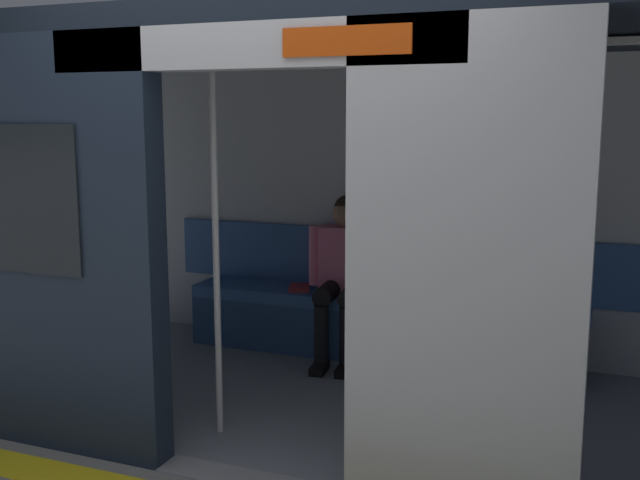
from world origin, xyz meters
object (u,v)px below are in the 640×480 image
object	(u,v)px
train_car	(323,161)
grab_pole_far	(371,256)
handbag	(404,287)
grab_pole_door	(216,245)
person_seated	(344,267)
book	(299,287)
bench_seat	(378,312)

from	to	relation	value
train_car	grab_pole_far	xyz separation A→B (m)	(-0.51, 0.63, -0.42)
handbag	grab_pole_door	xyz separation A→B (m)	(0.62, 1.58, 0.52)
person_seated	book	distance (m)	0.44
train_car	bench_seat	size ratio (longest dim) A/B	2.20
train_car	bench_seat	distance (m)	1.46
person_seated	book	size ratio (longest dim) A/B	5.43
person_seated	book	xyz separation A→B (m)	(0.38, -0.08, -0.20)
bench_seat	handbag	world-z (taller)	handbag
handbag	grab_pole_door	world-z (taller)	grab_pole_door
bench_seat	handbag	size ratio (longest dim) A/B	11.17
grab_pole_door	person_seated	bearing A→B (deg)	-97.55
train_car	bench_seat	world-z (taller)	train_car
train_car	book	size ratio (longest dim) A/B	29.09
bench_seat	book	distance (m)	0.64
bench_seat	book	bearing A→B (deg)	-2.17
person_seated	grab_pole_far	world-z (taller)	grab_pole_far
bench_seat	train_car	bearing A→B (deg)	85.54
handbag	train_car	bearing A→B (deg)	74.99
train_car	grab_pole_door	size ratio (longest dim) A/B	2.98
bench_seat	person_seated	xyz separation A→B (m)	(0.24, 0.05, 0.33)
person_seated	grab_pole_door	size ratio (longest dim) A/B	0.56
handbag	person_seated	bearing A→B (deg)	11.24
handbag	book	bearing A→B (deg)	0.63
person_seated	grab_pole_door	world-z (taller)	grab_pole_door
person_seated	handbag	xyz separation A→B (m)	(-0.42, -0.08, -0.13)
handbag	grab_pole_door	bearing A→B (deg)	68.50
person_seated	grab_pole_door	bearing A→B (deg)	82.45
grab_pole_door	book	bearing A→B (deg)	-83.21
bench_seat	person_seated	size ratio (longest dim) A/B	2.43
handbag	grab_pole_door	distance (m)	1.77
book	grab_pole_far	bearing A→B (deg)	104.19
bench_seat	book	world-z (taller)	book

